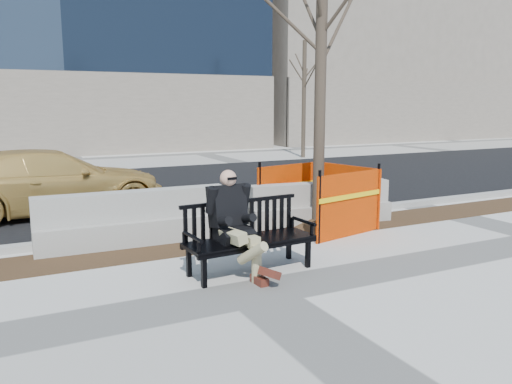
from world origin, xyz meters
TOP-DOWN VIEW (x-y plane):
  - ground at (0.00, 0.00)m, footprint 120.00×120.00m
  - mulch_strip at (0.00, 2.60)m, footprint 40.00×1.20m
  - asphalt_street at (0.00, 8.80)m, footprint 60.00×10.40m
  - curb at (0.00, 3.55)m, footprint 60.00×0.25m
  - bench at (0.30, 0.81)m, footprint 2.07×0.86m
  - seated_man at (0.03, 0.84)m, footprint 0.74×1.16m
  - tree_fence at (2.74, 2.68)m, footprint 3.21×3.21m
  - sedan at (-1.96, 6.60)m, footprint 5.28×2.50m
  - jersey_barrier_left at (-0.88, 3.17)m, footprint 3.43×0.77m
  - jersey_barrier_right at (3.02, 3.01)m, footprint 3.15×1.04m
  - far_tree_right at (9.82, 14.70)m, footprint 2.74×2.74m

SIDE VIEW (x-z plane):
  - ground at x=0.00m, z-range 0.00..0.00m
  - bench at x=0.30m, z-range -0.54..0.54m
  - seated_man at x=0.03m, z-range -0.78..0.78m
  - tree_fence at x=2.74m, z-range -3.36..3.36m
  - sedan at x=-1.96m, z-range -0.74..0.74m
  - jersey_barrier_left at x=-0.88m, z-range -0.49..0.49m
  - jersey_barrier_right at x=3.02m, z-range -0.44..0.44m
  - far_tree_right at x=9.82m, z-range -2.89..2.89m
  - asphalt_street at x=0.00m, z-range 0.00..0.01m
  - mulch_strip at x=0.00m, z-range -0.01..0.01m
  - curb at x=0.00m, z-range 0.00..0.12m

